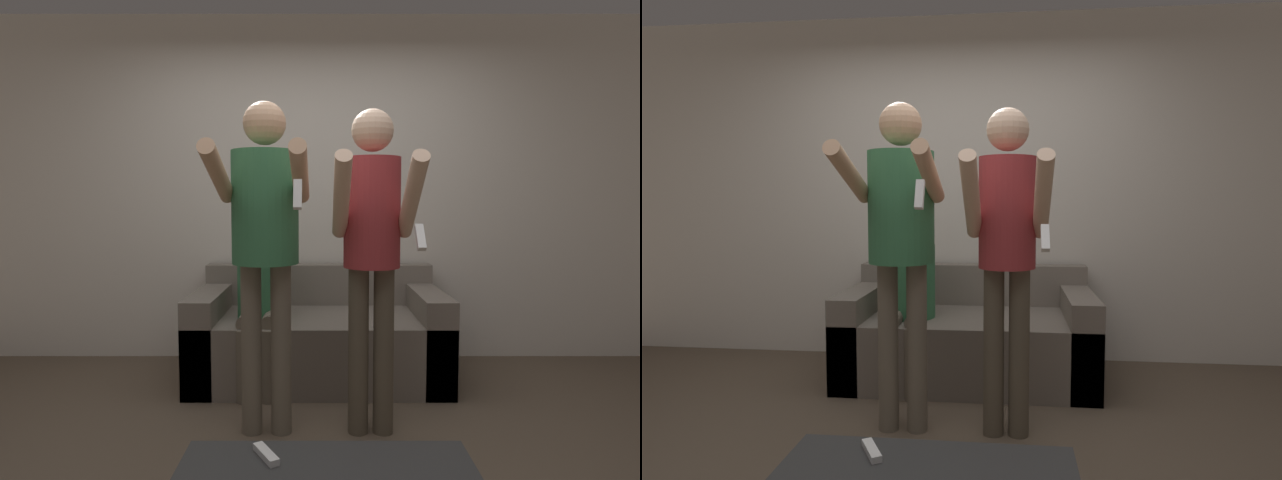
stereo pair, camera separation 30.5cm
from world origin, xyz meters
The scene contains 7 objects.
ground_plane centered at (0.00, 0.00, 0.00)m, with size 14.00×14.00×0.00m, color brown.
wall_back centered at (0.00, 1.82, 1.35)m, with size 6.40×0.06×2.70m.
couch centered at (0.09, 1.33, 0.28)m, with size 1.73×0.91×0.77m.
person_standing_left centered at (-0.19, 0.43, 1.12)m, with size 0.47×0.71×1.77m.
person_standing_right centered at (0.37, 0.43, 1.07)m, with size 0.42×0.63×1.73m.
person_seated centered at (-0.30, 1.13, 0.68)m, with size 0.33×0.54×1.21m.
remote_on_table centered at (-0.09, -0.49, 0.37)m, with size 0.11×0.15×0.02m.
Camera 1 is at (0.10, -2.17, 1.24)m, focal length 28.00 mm.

